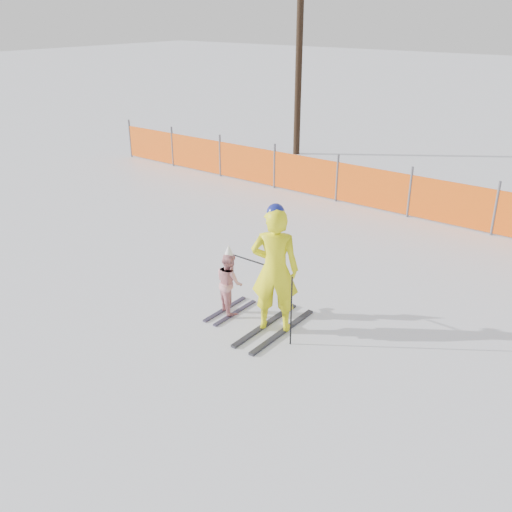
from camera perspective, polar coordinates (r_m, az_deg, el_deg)
The scene contains 5 objects.
ground at distance 9.34m, azimuth -1.88°, elevation -6.61°, with size 120.00×120.00×0.00m, color white.
adult at distance 8.65m, azimuth 1.89°, elevation -1.35°, with size 0.87×1.64×2.10m.
child at distance 9.38m, azimuth -2.68°, elevation -2.61°, with size 0.63×1.05×1.22m.
ski_poles at distance 8.63m, azimuth 1.99°, elevation -3.60°, with size 1.26×0.23×1.13m.
safety_fence at distance 14.93m, azimuth 9.18°, elevation 7.23°, with size 16.74×0.06×1.25m.
Camera 1 is at (5.14, -6.22, 4.71)m, focal length 40.00 mm.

